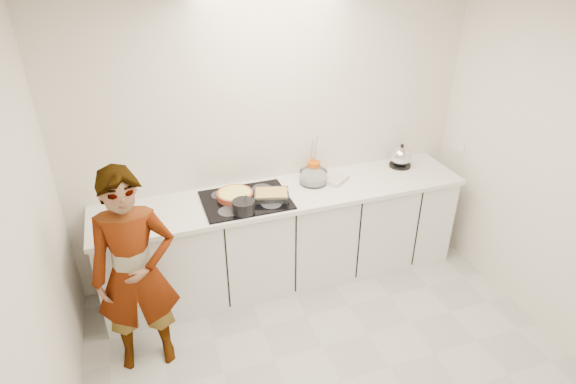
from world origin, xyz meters
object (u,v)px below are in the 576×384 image
object	(u,v)px
hob	(246,200)
cook	(135,274)
utensil_crock	(314,169)
baking_dish	(271,195)
saucepan	(244,207)
mixing_bowl	(313,178)
kettle	(401,157)
tart_dish	(235,195)

from	to	relation	value
hob	cook	xyz separation A→B (m)	(-0.95, -0.56, -0.11)
utensil_crock	hob	bearing A→B (deg)	-161.75
baking_dish	saucepan	bearing A→B (deg)	-152.38
saucepan	mixing_bowl	bearing A→B (deg)	23.02
mixing_bowl	cook	distance (m)	1.74
utensil_crock	kettle	bearing A→B (deg)	-4.79
cook	saucepan	bearing A→B (deg)	26.07
baking_dish	cook	xyz separation A→B (m)	(-1.16, -0.51, -0.15)
saucepan	cook	world-z (taller)	cook
kettle	cook	xyz separation A→B (m)	(-2.51, -0.72, -0.20)
mixing_bowl	kettle	size ratio (longest dim) A/B	1.31
kettle	cook	size ratio (longest dim) A/B	0.15
saucepan	kettle	world-z (taller)	kettle
baking_dish	kettle	size ratio (longest dim) A/B	1.44
utensil_crock	saucepan	bearing A→B (deg)	-151.24
baking_dish	utensil_crock	size ratio (longest dim) A/B	2.32
tart_dish	baking_dish	bearing A→B (deg)	-19.87
tart_dish	utensil_crock	size ratio (longest dim) A/B	2.32
hob	baking_dish	bearing A→B (deg)	-12.36
saucepan	cook	bearing A→B (deg)	-157.37
tart_dish	mixing_bowl	size ratio (longest dim) A/B	1.10
hob	kettle	distance (m)	1.57
kettle	utensil_crock	world-z (taller)	kettle
cook	baking_dish	bearing A→B (deg)	27.31
mixing_bowl	baking_dish	bearing A→B (deg)	-160.04
kettle	mixing_bowl	bearing A→B (deg)	-177.17
hob	kettle	xyz separation A→B (m)	(1.56, 0.16, 0.09)
saucepan	utensil_crock	bearing A→B (deg)	28.76
tart_dish	mixing_bowl	distance (m)	0.73
tart_dish	utensil_crock	distance (m)	0.80
baking_dish	mixing_bowl	world-z (taller)	mixing_bowl
tart_dish	utensil_crock	xyz separation A→B (m)	(0.78, 0.17, 0.03)
tart_dish	cook	bearing A→B (deg)	-144.63
mixing_bowl	saucepan	bearing A→B (deg)	-156.98
saucepan	baking_dish	distance (m)	0.31
saucepan	mixing_bowl	xyz separation A→B (m)	(0.72, 0.31, -0.01)
tart_dish	kettle	world-z (taller)	kettle
mixing_bowl	cook	xyz separation A→B (m)	(-1.60, -0.67, -0.16)
hob	utensil_crock	world-z (taller)	utensil_crock
hob	mixing_bowl	world-z (taller)	mixing_bowl
tart_dish	cook	size ratio (longest dim) A/B	0.21
baking_dish	kettle	distance (m)	1.37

